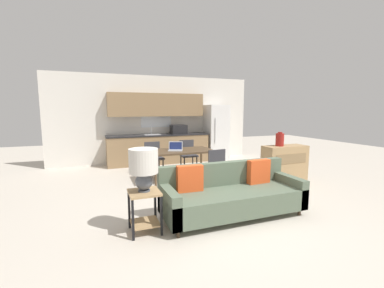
# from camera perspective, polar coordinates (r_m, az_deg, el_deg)

# --- Properties ---
(ground_plane) EXTENTS (20.00, 20.00, 0.00)m
(ground_plane) POSITION_cam_1_polar(r_m,az_deg,el_deg) (4.22, 7.02, -15.55)
(ground_plane) COLOR beige
(wall_back) EXTENTS (6.40, 0.07, 2.70)m
(wall_back) POSITION_cam_1_polar(r_m,az_deg,el_deg) (8.26, -8.03, 5.49)
(wall_back) COLOR silver
(wall_back) RESTS_ON ground_plane
(kitchen_counter) EXTENTS (3.12, 0.65, 2.15)m
(kitchen_counter) POSITION_cam_1_polar(r_m,az_deg,el_deg) (8.01, -7.40, 1.77)
(kitchen_counter) COLOR #8E704C
(kitchen_counter) RESTS_ON ground_plane
(refrigerator) EXTENTS (0.68, 0.70, 1.80)m
(refrigerator) POSITION_cam_1_polar(r_m,az_deg,el_deg) (8.58, 5.40, 2.59)
(refrigerator) COLOR white
(refrigerator) RESTS_ON ground_plane
(dining_table) EXTENTS (1.47, 0.83, 0.72)m
(dining_table) POSITION_cam_1_polar(r_m,az_deg,el_deg) (5.97, -2.59, -1.97)
(dining_table) COLOR brown
(dining_table) RESTS_ON ground_plane
(couch) EXTENTS (2.21, 0.80, 0.82)m
(couch) POSITION_cam_1_polar(r_m,az_deg,el_deg) (4.17, 8.63, -11.04)
(couch) COLOR #3D2D1E
(couch) RESTS_ON ground_plane
(side_table) EXTENTS (0.41, 0.41, 0.57)m
(side_table) POSITION_cam_1_polar(r_m,az_deg,el_deg) (3.62, -10.49, -13.20)
(side_table) COLOR tan
(side_table) RESTS_ON ground_plane
(table_lamp) EXTENTS (0.39, 0.39, 0.58)m
(table_lamp) POSITION_cam_1_polar(r_m,az_deg,el_deg) (3.48, -10.71, -4.66)
(table_lamp) COLOR #4C515B
(table_lamp) RESTS_ON side_table
(credenza) EXTENTS (1.00, 0.41, 0.86)m
(credenza) POSITION_cam_1_polar(r_m,az_deg,el_deg) (6.14, 19.84, -4.32)
(credenza) COLOR tan
(credenza) RESTS_ON ground_plane
(vase) EXTENTS (0.18, 0.18, 0.31)m
(vase) POSITION_cam_1_polar(r_m,az_deg,el_deg) (5.96, 18.93, 0.95)
(vase) COLOR maroon
(vase) RESTS_ON credenza
(dining_chair_far_right) EXTENTS (0.44, 0.44, 0.84)m
(dining_chair_far_right) POSITION_cam_1_polar(r_m,az_deg,el_deg) (6.89, -0.90, -2.14)
(dining_chair_far_right) COLOR #38383D
(dining_chair_far_right) RESTS_ON ground_plane
(dining_chair_far_left) EXTENTS (0.45, 0.45, 0.84)m
(dining_chair_far_left) POSITION_cam_1_polar(r_m,az_deg,el_deg) (6.57, -8.52, -2.71)
(dining_chair_far_left) COLOR #38383D
(dining_chair_far_left) RESTS_ON ground_plane
(dining_chair_near_right) EXTENTS (0.46, 0.46, 0.84)m
(dining_chair_near_right) POSITION_cam_1_polar(r_m,az_deg,el_deg) (5.47, 4.79, -4.76)
(dining_chair_near_right) COLOR #38383D
(dining_chair_near_right) RESTS_ON ground_plane
(laptop) EXTENTS (0.39, 0.35, 0.20)m
(laptop) POSITION_cam_1_polar(r_m,az_deg,el_deg) (5.92, -3.69, -0.96)
(laptop) COLOR #B7BABC
(laptop) RESTS_ON dining_table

